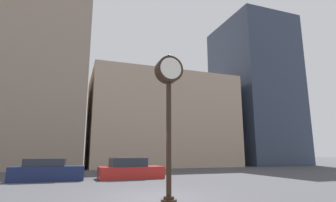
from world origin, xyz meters
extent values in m
plane|color=#424247|center=(0.00, 0.00, 0.00)|extent=(200.00, 200.00, 0.00)
cube|color=gray|center=(-8.91, 24.00, 17.56)|extent=(13.78, 12.00, 35.13)
cube|color=tan|center=(7.97, 24.00, 5.91)|extent=(18.76, 12.00, 11.82)
cube|color=#2D384C|center=(24.14, 24.00, 11.49)|extent=(9.96, 12.00, 22.97)
cylinder|color=black|center=(0.12, -1.25, 0.06)|extent=(0.56, 0.56, 0.12)
cylinder|color=black|center=(0.12, -1.25, 0.17)|extent=(0.38, 0.38, 0.10)
cylinder|color=black|center=(0.12, -1.25, 2.28)|extent=(0.19, 0.19, 4.12)
cylinder|color=black|center=(0.12, -1.25, 4.85)|extent=(1.02, 0.46, 1.02)
cylinder|color=white|center=(0.12, -1.49, 4.85)|extent=(0.84, 0.02, 0.84)
cylinder|color=white|center=(0.12, -1.01, 4.85)|extent=(0.84, 0.02, 0.84)
sphere|color=black|center=(0.12, -1.25, 5.42)|extent=(0.12, 0.12, 0.12)
cube|color=#19234C|center=(-4.48, 8.28, 0.45)|extent=(4.41, 1.98, 0.90)
cube|color=#232833|center=(-4.70, 8.30, 1.13)|extent=(2.45, 1.66, 0.47)
cube|color=red|center=(0.74, 8.01, 0.40)|extent=(4.36, 2.03, 0.80)
cube|color=#232833|center=(0.52, 8.00, 1.09)|extent=(2.41, 1.76, 0.58)
camera|label=1|loc=(-3.20, -10.34, 1.70)|focal=28.00mm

